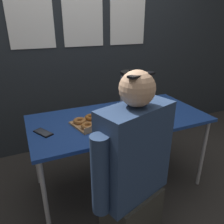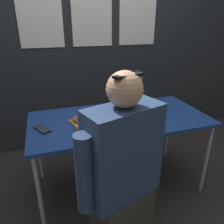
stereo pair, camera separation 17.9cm
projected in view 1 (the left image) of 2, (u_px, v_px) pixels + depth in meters
The scene contains 7 objects.
ground_plane at pixel (118, 183), 2.17m from camera, with size 12.00×12.00×0.00m, color #2D2B28.
back_wall at pixel (82, 28), 2.45m from camera, with size 6.00×0.11×2.81m.
folding_table at pixel (119, 122), 1.91m from camera, with size 1.51×0.74×0.71m.
donut_box at pixel (96, 121), 1.77m from camera, with size 0.40×0.32×0.05m.
coffee_urn at pixel (129, 89), 2.05m from camera, with size 0.18×0.20×0.37m.
cell_phone at pixel (43, 133), 1.62m from camera, with size 0.13×0.17×0.01m.
person_seated at pixel (133, 177), 1.35m from camera, with size 0.58×0.34×1.26m.
Camera 1 is at (-0.75, -1.55, 1.49)m, focal length 35.00 mm.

